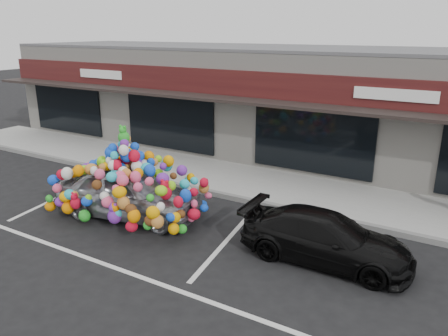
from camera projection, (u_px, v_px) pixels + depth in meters
The scene contains 9 objects.
ground at pixel (138, 218), 12.11m from camera, with size 90.00×90.00×0.00m, color black.
shop_building at pixel (269, 99), 18.37m from camera, with size 24.00×7.20×4.31m.
sidewalk at pixel (214, 175), 15.37m from camera, with size 26.00×3.00×0.15m, color gray.
kerb at pixel (189, 188), 14.14m from camera, with size 26.00×0.18×0.16m, color slate.
parking_stripe_left at pixel (65, 194), 13.83m from camera, with size 0.12×4.40×0.01m, color silver.
parking_stripe_mid at pixel (229, 238), 10.92m from camera, with size 0.12×4.40×0.01m, color silver.
lane_line at pixel (137, 276), 9.26m from camera, with size 14.00×0.12×0.01m, color silver.
toy_car at pixel (128, 187), 11.98m from camera, with size 2.97×4.64×2.55m.
black_sedan at pixel (325, 238), 9.73m from camera, with size 3.83×1.56×1.11m, color black.
Camera 1 is at (7.71, -8.35, 5.01)m, focal length 35.00 mm.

